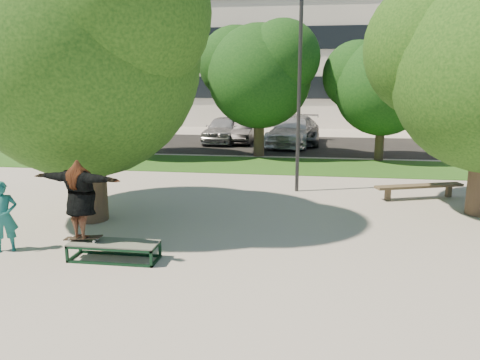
% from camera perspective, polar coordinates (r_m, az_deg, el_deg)
% --- Properties ---
extents(ground, '(120.00, 120.00, 0.00)m').
position_cam_1_polar(ground, '(10.76, 0.79, -7.35)').
color(ground, gray).
rests_on(ground, ground).
extents(grass_strip, '(30.00, 4.00, 0.02)m').
position_cam_1_polar(grass_strip, '(19.88, 7.27, 1.69)').
color(grass_strip, '#214D16').
rests_on(grass_strip, ground).
extents(asphalt_strip, '(40.00, 8.00, 0.01)m').
position_cam_1_polar(asphalt_strip, '(26.33, 5.40, 4.29)').
color(asphalt_strip, black).
rests_on(asphalt_strip, ground).
extents(tree_left, '(6.96, 5.95, 7.12)m').
position_cam_1_polar(tree_left, '(12.51, -19.07, 15.33)').
color(tree_left, '#38281E').
rests_on(tree_left, ground).
extents(bg_tree_left, '(5.28, 4.51, 5.77)m').
position_cam_1_polar(bg_tree_left, '(22.55, -12.44, 12.25)').
color(bg_tree_left, '#38281E').
rests_on(bg_tree_left, ground).
extents(bg_tree_mid, '(5.76, 4.92, 6.24)m').
position_cam_1_polar(bg_tree_mid, '(22.26, 2.21, 13.26)').
color(bg_tree_mid, '#38281E').
rests_on(bg_tree_mid, ground).
extents(bg_tree_right, '(5.04, 4.31, 5.43)m').
position_cam_1_polar(bg_tree_right, '(21.84, 16.87, 11.40)').
color(bg_tree_right, '#38281E').
rests_on(bg_tree_right, ground).
extents(lamppost, '(0.25, 0.15, 6.11)m').
position_cam_1_polar(lamppost, '(15.06, 7.22, 10.39)').
color(lamppost, '#2D2D30').
rests_on(lamppost, ground).
extents(office_building, '(30.00, 14.12, 16.00)m').
position_cam_1_polar(office_building, '(42.39, 4.00, 18.12)').
color(office_building, beige).
rests_on(office_building, ground).
extents(grind_box, '(1.80, 0.60, 0.38)m').
position_cam_1_polar(grind_box, '(9.91, -15.09, -8.36)').
color(grind_box, black).
rests_on(grind_box, ground).
extents(skater_rig, '(2.03, 0.86, 1.68)m').
position_cam_1_polar(skater_rig, '(9.88, -18.90, -2.23)').
color(skater_rig, white).
rests_on(skater_rig, grind_box).
extents(bystander, '(0.66, 0.60, 1.52)m').
position_cam_1_polar(bystander, '(11.07, -26.86, -4.01)').
color(bystander, '#1A6663').
rests_on(bystander, ground).
extents(bench, '(2.78, 1.31, 0.43)m').
position_cam_1_polar(bench, '(15.35, 20.99, -0.80)').
color(bench, brown).
rests_on(bench, ground).
extents(car_silver_a, '(2.13, 4.64, 1.54)m').
position_cam_1_polar(car_silver_a, '(27.14, -1.99, 6.20)').
color(car_silver_a, '#B5B5BA').
rests_on(car_silver_a, asphalt_strip).
extents(car_dark, '(1.51, 3.94, 1.28)m').
position_cam_1_polar(car_dark, '(26.97, 0.33, 5.90)').
color(car_dark, black).
rests_on(car_dark, asphalt_strip).
extents(car_grey, '(2.26, 4.79, 1.32)m').
position_cam_1_polar(car_grey, '(26.72, 7.23, 5.78)').
color(car_grey, '#535458').
rests_on(car_grey, asphalt_strip).
extents(car_silver_b, '(3.17, 5.81, 1.60)m').
position_cam_1_polar(car_silver_b, '(26.18, 6.52, 5.97)').
color(car_silver_b, silver).
rests_on(car_silver_b, asphalt_strip).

